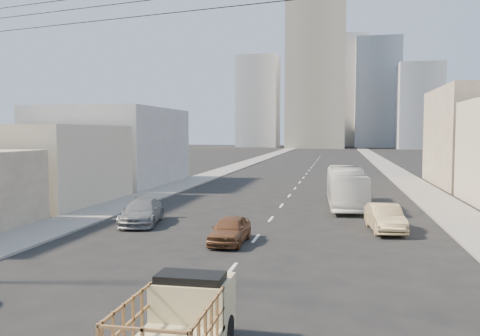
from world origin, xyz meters
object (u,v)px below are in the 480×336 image
(city_bus, at_px, (346,187))
(sedan_grey, at_px, (142,212))
(sedan_tan, at_px, (385,218))
(sedan_brown, at_px, (230,230))
(flatbed_pickup, at_px, (180,317))

(city_bus, relative_size, sedan_grey, 2.06)
(city_bus, bearing_deg, sedan_tan, -80.63)
(city_bus, height_order, sedan_brown, city_bus)
(flatbed_pickup, xyz_separation_m, city_bus, (4.20, 26.62, 0.36))
(city_bus, distance_m, sedan_tan, 9.37)
(flatbed_pickup, height_order, city_bus, city_bus)
(sedan_tan, bearing_deg, city_bus, 96.10)
(city_bus, distance_m, sedan_brown, 14.89)
(flatbed_pickup, xyz_separation_m, sedan_grey, (-7.85, 17.07, -0.36))
(sedan_grey, bearing_deg, flatbed_pickup, -75.49)
(flatbed_pickup, height_order, sedan_brown, flatbed_pickup)
(city_bus, distance_m, sedan_grey, 15.39)
(flatbed_pickup, distance_m, sedan_tan, 18.56)
(flatbed_pickup, height_order, sedan_tan, flatbed_pickup)
(flatbed_pickup, relative_size, sedan_brown, 1.12)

